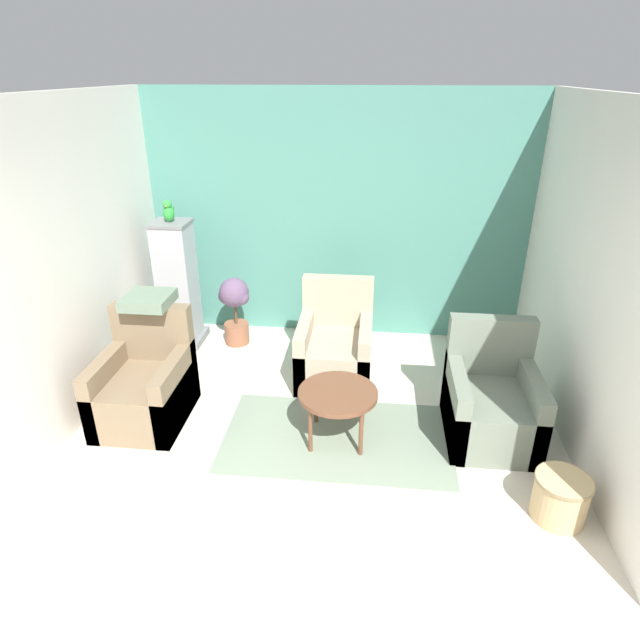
{
  "coord_description": "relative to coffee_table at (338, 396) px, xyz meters",
  "views": [
    {
      "loc": [
        0.44,
        -2.32,
        2.9
      ],
      "look_at": [
        0.0,
        1.76,
        0.96
      ],
      "focal_mm": 30.0,
      "sensor_mm": 36.0,
      "label": 1
    }
  ],
  "objects": [
    {
      "name": "wicker_basket",
      "position": [
        1.62,
        -0.73,
        -0.25
      ],
      "size": [
        0.39,
        0.39,
        0.34
      ],
      "color": "tan",
      "rests_on": "ground_plane"
    },
    {
      "name": "area_rug",
      "position": [
        0.0,
        0.0,
        -0.42
      ],
      "size": [
        1.95,
        1.13,
        0.01
      ],
      "color": "gray",
      "rests_on": "ground_plane"
    },
    {
      "name": "wall_back_accent",
      "position": [
        -0.19,
        2.13,
        0.94
      ],
      "size": [
        4.33,
        0.06,
        2.74
      ],
      "color": "#4C897A",
      "rests_on": "ground_plane"
    },
    {
      "name": "throw_pillow",
      "position": [
        -1.74,
        0.46,
        0.6
      ],
      "size": [
        0.41,
        0.41,
        0.1
      ],
      "color": "slate",
      "rests_on": "armchair_left"
    },
    {
      "name": "wall_left",
      "position": [
        -2.32,
        0.34,
        0.94
      ],
      "size": [
        0.06,
        3.52,
        2.74
      ],
      "color": "silver",
      "rests_on": "ground_plane"
    },
    {
      "name": "armchair_middle",
      "position": [
        -0.11,
        1.04,
        -0.12
      ],
      "size": [
        0.73,
        0.86,
        0.98
      ],
      "color": "tan",
      "rests_on": "ground_plane"
    },
    {
      "name": "coffee_table",
      "position": [
        0.0,
        0.0,
        0.0
      ],
      "size": [
        0.67,
        0.67,
        0.47
      ],
      "color": "brown",
      "rests_on": "ground_plane"
    },
    {
      "name": "potted_plant",
      "position": [
        -1.3,
        1.66,
        0.05
      ],
      "size": [
        0.37,
        0.33,
        0.8
      ],
      "color": "brown",
      "rests_on": "ground_plane"
    },
    {
      "name": "armchair_left",
      "position": [
        -1.74,
        0.14,
        -0.12
      ],
      "size": [
        0.73,
        0.86,
        0.98
      ],
      "color": "#7A664C",
      "rests_on": "ground_plane"
    },
    {
      "name": "wall_right",
      "position": [
        1.95,
        0.34,
        0.94
      ],
      "size": [
        0.06,
        3.52,
        2.74
      ],
      "color": "silver",
      "rests_on": "ground_plane"
    },
    {
      "name": "parrot",
      "position": [
        -1.93,
        1.64,
        1.1
      ],
      "size": [
        0.11,
        0.2,
        0.24
      ],
      "color": "green",
      "rests_on": "birdcage"
    },
    {
      "name": "birdcage",
      "position": [
        -1.93,
        1.64,
        0.26
      ],
      "size": [
        0.48,
        0.48,
        1.42
      ],
      "color": "slate",
      "rests_on": "ground_plane"
    },
    {
      "name": "ground_plane",
      "position": [
        -0.19,
        -1.42,
        -0.43
      ],
      "size": [
        20.0,
        20.0,
        0.0
      ],
      "primitive_type": "plane",
      "color": "beige",
      "rests_on": "ground"
    },
    {
      "name": "armchair_right",
      "position": [
        1.29,
        0.2,
        -0.12
      ],
      "size": [
        0.73,
        0.86,
        0.98
      ],
      "color": "slate",
      "rests_on": "ground_plane"
    }
  ]
}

